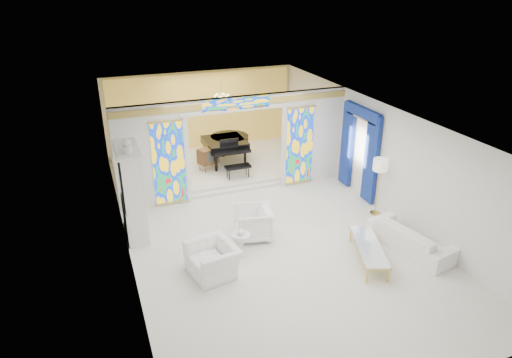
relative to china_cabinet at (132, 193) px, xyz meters
name	(u,v)px	position (x,y,z in m)	size (l,w,h in m)	color
floor	(261,222)	(3.22, -0.60, -1.17)	(12.00, 12.00, 0.00)	silver
ceiling	(261,115)	(3.22, -0.60, 1.83)	(7.00, 12.00, 0.02)	white
wall_back	(202,112)	(3.22, 5.40, 0.33)	(7.00, 0.02, 3.00)	silver
wall_front	(411,323)	(3.22, -6.60, 0.33)	(7.00, 0.02, 3.00)	silver
wall_left	(121,193)	(-0.28, -0.60, 0.33)	(0.02, 12.00, 3.00)	silver
wall_right	(376,154)	(6.72, -0.60, 0.33)	(0.02, 12.00, 3.00)	silver
partition_wall	(236,142)	(3.22, 1.40, 0.48)	(7.00, 0.22, 3.00)	silver
stained_glass_left	(169,163)	(1.19, 1.29, 0.13)	(0.90, 0.04, 2.40)	gold
stained_glass_right	(300,146)	(5.25, 1.29, 0.13)	(0.90, 0.04, 2.40)	gold
stained_glass_transom	(236,104)	(3.22, 1.29, 1.65)	(2.00, 0.04, 0.34)	gold
alcove_platform	(218,165)	(3.22, 3.50, -1.08)	(6.80, 3.80, 0.18)	silver
gold_curtain_back	(203,113)	(3.22, 5.28, 0.33)	(6.70, 0.10, 2.90)	#E7C350
chandelier	(222,96)	(3.42, 3.40, 1.38)	(0.48, 0.48, 0.30)	gold
blue_drapes	(360,144)	(6.62, 0.10, 0.41)	(0.14, 1.85, 2.65)	navy
china_cabinet	(132,193)	(0.00, 0.00, 0.00)	(0.56, 1.46, 2.72)	silver
armchair_left	(213,259)	(1.38, -2.35, -0.81)	(1.10, 0.96, 0.71)	white
armchair_right	(253,223)	(2.76, -1.23, -0.76)	(0.88, 0.90, 0.82)	white
sofa	(411,237)	(6.17, -3.10, -0.85)	(2.18, 0.85, 0.64)	silver
side_table	(241,241)	(2.21, -1.88, -0.80)	(0.49, 0.49, 0.57)	silver
vase	(241,231)	(2.21, -1.88, -0.51)	(0.18, 0.18, 0.19)	white
coffee_table	(369,247)	(4.92, -3.17, -0.80)	(1.14, 1.90, 0.41)	white
floor_lamp	(380,167)	(6.41, -1.27, 0.23)	(0.48, 0.48, 1.64)	gold
grand_piano	(227,142)	(3.61, 3.56, -0.30)	(1.61, 2.53, 1.02)	black
tv_console	(208,156)	(2.78, 3.07, -0.51)	(0.75, 0.64, 0.74)	brown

